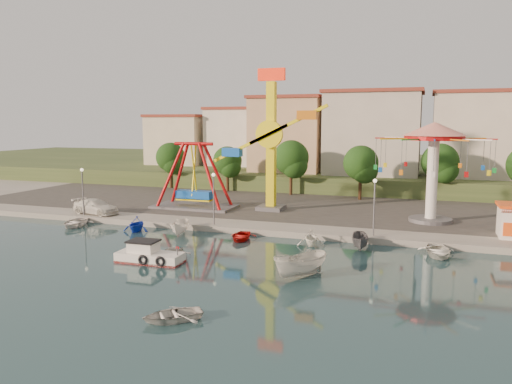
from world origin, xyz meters
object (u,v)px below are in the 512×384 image
at_px(skiff, 301,265).
at_px(van, 96,207).
at_px(rowboat_a, 170,255).
at_px(cabin_motorboat, 149,256).
at_px(wave_swinger, 434,149).
at_px(pirate_ship_ride, 194,177).
at_px(kamikaze_tower, 275,145).

height_order(skiff, van, van).
bearing_deg(skiff, rowboat_a, -151.39).
xyz_separation_m(rowboat_a, skiff, (11.03, -1.10, 0.50)).
height_order(cabin_motorboat, skiff, skiff).
xyz_separation_m(cabin_motorboat, van, (-15.03, 13.57, 0.93)).
distance_m(wave_swinger, skiff, 23.96).
bearing_deg(van, cabin_motorboat, -122.13).
distance_m(rowboat_a, skiff, 11.10).
bearing_deg(pirate_ship_ride, rowboat_a, -69.31).
xyz_separation_m(kamikaze_tower, rowboat_a, (-2.31, -21.04, -7.90)).
bearing_deg(pirate_ship_ride, van, -140.37).
height_order(pirate_ship_ride, van, pirate_ship_ride).
xyz_separation_m(pirate_ship_ride, van, (-8.87, -7.34, -2.96)).
relative_size(pirate_ship_ride, skiff, 2.11).
xyz_separation_m(cabin_motorboat, rowboat_a, (1.29, 1.18, -0.09)).
distance_m(pirate_ship_ride, skiff, 28.07).
height_order(kamikaze_tower, cabin_motorboat, kamikaze_tower).
bearing_deg(van, rowboat_a, -117.26).
relative_size(pirate_ship_ride, van, 1.75).
xyz_separation_m(pirate_ship_ride, kamikaze_tower, (9.77, 1.31, 3.92)).
xyz_separation_m(kamikaze_tower, skiff, (8.72, -22.14, -7.40)).
height_order(pirate_ship_ride, rowboat_a, pirate_ship_ride).
bearing_deg(kamikaze_tower, rowboat_a, -96.28).
bearing_deg(rowboat_a, kamikaze_tower, 68.70).
distance_m(rowboat_a, van, 20.51).
xyz_separation_m(rowboat_a, van, (-16.32, 12.39, 1.02)).
xyz_separation_m(pirate_ship_ride, skiff, (18.49, -20.83, -3.48)).
height_order(pirate_ship_ride, wave_swinger, wave_swinger).
relative_size(wave_swinger, cabin_motorboat, 2.17).
bearing_deg(cabin_motorboat, skiff, -1.58).
relative_size(pirate_ship_ride, wave_swinger, 0.86).
relative_size(wave_swinger, van, 2.03).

